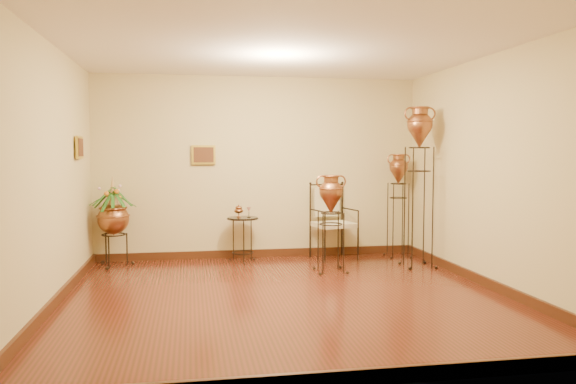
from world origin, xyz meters
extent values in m
plane|color=#561D14|center=(0.00, 0.00, 0.00)|extent=(5.00, 5.00, 0.00)
cube|color=#411F0F|center=(0.00, 2.48, 0.06)|extent=(5.00, 0.04, 0.12)
cube|color=#411F0F|center=(0.00, -2.48, 0.06)|extent=(5.00, 0.04, 0.12)
cube|color=#411F0F|center=(-2.48, 0.00, 0.06)|extent=(0.04, 5.00, 0.12)
cube|color=#411F0F|center=(2.48, 0.00, 0.06)|extent=(0.04, 5.00, 0.12)
cube|color=gold|center=(-0.85, 2.46, 1.60)|extent=(0.36, 0.03, 0.29)
cube|color=gold|center=(-2.46, 1.45, 1.70)|extent=(0.03, 0.36, 0.29)
cube|color=beige|center=(1.11, 2.15, 0.53)|extent=(0.66, 0.63, 0.06)
cube|color=beige|center=(1.11, 2.15, 0.86)|extent=(0.43, 0.13, 0.45)
cylinder|color=black|center=(-0.29, 2.15, 0.66)|extent=(0.46, 0.46, 0.01)
camera|label=1|loc=(-1.05, -6.16, 1.63)|focal=35.00mm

